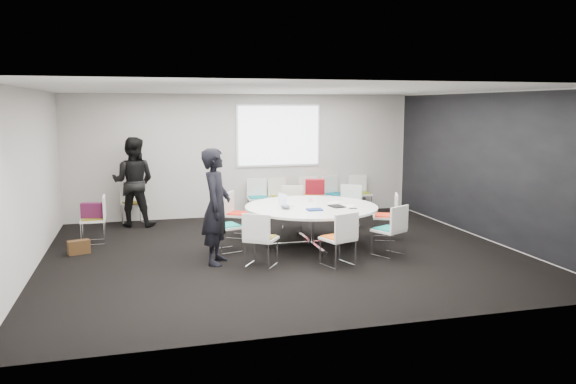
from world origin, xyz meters
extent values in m
cube|color=black|center=(0.00, 0.00, -0.02)|extent=(8.00, 7.00, 0.04)
cube|color=white|center=(0.00, 0.00, 2.82)|extent=(8.00, 7.00, 0.04)
cube|color=#B7B1AC|center=(0.00, 3.52, 1.40)|extent=(8.00, 0.04, 2.80)
cube|color=#B7B1AC|center=(0.00, -3.52, 1.40)|extent=(8.00, 0.04, 2.80)
cube|color=#B7B1AC|center=(-4.02, 0.00, 1.40)|extent=(0.04, 7.00, 2.80)
cube|color=#B7B1AC|center=(4.02, 0.00, 1.40)|extent=(0.04, 7.00, 2.80)
cube|color=black|center=(3.99, 0.00, 1.40)|extent=(0.01, 6.94, 2.74)
cube|color=silver|center=(0.63, 0.39, 0.04)|extent=(0.90, 0.90, 0.08)
cylinder|color=silver|center=(0.63, 0.39, 0.36)|extent=(0.10, 0.10, 0.65)
cylinder|color=white|center=(0.63, 0.39, 0.71)|extent=(2.41, 2.41, 0.04)
cube|color=white|center=(0.80, 3.46, 1.85)|extent=(1.90, 0.03, 1.35)
cube|color=silver|center=(2.12, 0.45, 0.21)|extent=(0.55, 0.55, 0.42)
cube|color=white|center=(2.12, 0.45, 0.44)|extent=(0.58, 0.59, 0.04)
cube|color=red|center=(2.12, 0.45, 0.47)|extent=(0.50, 0.51, 0.03)
cube|color=white|center=(2.32, 0.37, 0.67)|extent=(0.21, 0.44, 0.42)
cube|color=silver|center=(1.84, 1.62, 0.21)|extent=(0.59, 0.59, 0.42)
cube|color=white|center=(1.84, 1.62, 0.44)|extent=(0.63, 0.63, 0.04)
cube|color=#098478|center=(1.84, 1.62, 0.47)|extent=(0.55, 0.54, 0.03)
cube|color=white|center=(1.96, 1.79, 0.67)|extent=(0.39, 0.31, 0.42)
cube|color=silver|center=(0.66, 1.80, 0.21)|extent=(0.53, 0.53, 0.42)
cube|color=white|center=(0.66, 1.80, 0.44)|extent=(0.57, 0.56, 0.04)
cube|color=olive|center=(0.66, 1.80, 0.47)|extent=(0.50, 0.48, 0.03)
cube|color=white|center=(0.72, 2.00, 0.67)|extent=(0.45, 0.17, 0.42)
cube|color=silver|center=(-0.53, 1.36, 0.21)|extent=(0.58, 0.58, 0.42)
cube|color=white|center=(-0.53, 1.36, 0.44)|extent=(0.62, 0.62, 0.04)
cube|color=red|center=(-0.53, 1.36, 0.47)|extent=(0.54, 0.54, 0.03)
cube|color=white|center=(-0.70, 1.47, 0.67)|extent=(0.28, 0.41, 0.42)
cube|color=silver|center=(-0.93, 0.33, 0.21)|extent=(0.52, 0.52, 0.42)
cube|color=white|center=(-0.93, 0.33, 0.44)|extent=(0.55, 0.57, 0.04)
cube|color=#0C8175|center=(-0.93, 0.33, 0.47)|extent=(0.48, 0.49, 0.03)
cube|color=white|center=(-1.13, 0.27, 0.67)|extent=(0.17, 0.45, 0.42)
cube|color=silver|center=(-0.54, -0.73, 0.21)|extent=(0.58, 0.58, 0.42)
cube|color=white|center=(-0.54, -0.73, 0.44)|extent=(0.63, 0.62, 0.04)
cube|color=brown|center=(-0.54, -0.73, 0.47)|extent=(0.54, 0.54, 0.03)
cube|color=white|center=(-0.66, -0.90, 0.67)|extent=(0.40, 0.29, 0.42)
cube|color=silver|center=(0.64, -1.02, 0.21)|extent=(0.53, 0.53, 0.42)
cube|color=white|center=(0.64, -1.02, 0.44)|extent=(0.58, 0.57, 0.04)
cube|color=#CF5B15|center=(0.64, -1.02, 0.47)|extent=(0.50, 0.49, 0.03)
cube|color=white|center=(0.71, -1.21, 0.67)|extent=(0.45, 0.18, 0.42)
cube|color=silver|center=(1.69, -0.66, 0.21)|extent=(0.57, 0.57, 0.42)
cube|color=white|center=(1.69, -0.66, 0.44)|extent=(0.61, 0.60, 0.04)
cube|color=#0C8176|center=(1.69, -0.66, 0.47)|extent=(0.53, 0.52, 0.03)
cube|color=white|center=(1.79, -0.84, 0.67)|extent=(0.42, 0.25, 0.42)
cube|color=silver|center=(0.23, 3.15, 0.21)|extent=(0.44, 0.44, 0.42)
cube|color=white|center=(0.23, 3.15, 0.44)|extent=(0.48, 0.47, 0.04)
cube|color=#087577|center=(0.23, 3.15, 0.47)|extent=(0.42, 0.40, 0.03)
cube|color=white|center=(0.24, 3.36, 0.67)|extent=(0.46, 0.06, 0.42)
cube|color=silver|center=(0.77, 3.15, 0.21)|extent=(0.51, 0.51, 0.42)
cube|color=white|center=(0.77, 3.15, 0.44)|extent=(0.55, 0.54, 0.04)
cube|color=olive|center=(0.77, 3.15, 0.47)|extent=(0.48, 0.46, 0.03)
cube|color=white|center=(0.73, 3.35, 0.67)|extent=(0.46, 0.14, 0.42)
cube|color=silver|center=(1.51, 3.12, 0.21)|extent=(0.49, 0.49, 0.42)
cube|color=white|center=(1.51, 3.12, 0.44)|extent=(0.54, 0.52, 0.04)
cube|color=orange|center=(1.51, 3.12, 0.47)|extent=(0.47, 0.45, 0.03)
cube|color=white|center=(1.47, 3.33, 0.67)|extent=(0.46, 0.13, 0.42)
cube|color=silver|center=(2.09, 3.15, 0.21)|extent=(0.54, 0.54, 0.42)
cube|color=white|center=(2.09, 3.15, 0.44)|extent=(0.58, 0.57, 0.04)
cube|color=#096077|center=(2.09, 3.15, 0.47)|extent=(0.50, 0.49, 0.03)
cube|color=white|center=(2.02, 3.35, 0.67)|extent=(0.45, 0.19, 0.42)
cube|color=silver|center=(2.74, 3.15, 0.21)|extent=(0.42, 0.42, 0.42)
cube|color=white|center=(2.74, 3.15, 0.44)|extent=(0.46, 0.44, 0.04)
cube|color=olive|center=(2.74, 3.15, 0.47)|extent=(0.40, 0.38, 0.03)
cube|color=white|center=(2.74, 3.36, 0.67)|extent=(0.46, 0.04, 0.42)
cube|color=silver|center=(-3.23, 1.57, 0.21)|extent=(0.43, 0.43, 0.42)
cube|color=white|center=(-3.23, 1.57, 0.44)|extent=(0.45, 0.47, 0.04)
cube|color=olive|center=(-3.23, 1.57, 0.47)|extent=(0.39, 0.41, 0.03)
cube|color=white|center=(-3.02, 1.57, 0.67)|extent=(0.04, 0.46, 0.42)
cube|color=silver|center=(-2.50, 3.12, 0.21)|extent=(0.54, 0.54, 0.42)
cube|color=white|center=(-2.50, 3.12, 0.44)|extent=(0.59, 0.58, 0.04)
cube|color=brown|center=(-2.50, 3.12, 0.47)|extent=(0.51, 0.50, 0.03)
cube|color=white|center=(-2.57, 3.31, 0.67)|extent=(0.44, 0.20, 0.42)
imported|color=black|center=(-1.20, -0.37, 0.93)|extent=(0.65, 0.79, 1.87)
imported|color=black|center=(-2.50, 2.97, 0.94)|extent=(1.08, 0.94, 1.89)
imported|color=#333338|center=(0.18, 0.30, 0.74)|extent=(0.27, 0.37, 0.03)
cube|color=silver|center=(0.10, 0.41, 0.86)|extent=(0.09, 0.29, 0.22)
cube|color=black|center=(1.05, 0.17, 0.74)|extent=(0.27, 0.33, 0.02)
cube|color=navy|center=(0.56, -0.05, 0.74)|extent=(0.26, 0.21, 0.03)
cube|color=silver|center=(1.19, 0.63, 0.73)|extent=(0.37, 0.35, 0.00)
cube|color=white|center=(1.26, 0.18, 0.73)|extent=(0.35, 0.29, 0.00)
cylinder|color=white|center=(0.74, 0.78, 0.78)|extent=(0.08, 0.08, 0.09)
cube|color=black|center=(1.26, -0.07, 0.73)|extent=(0.15, 0.08, 0.01)
cube|color=#541639|center=(-3.23, 1.57, 0.62)|extent=(0.42, 0.23, 0.28)
cube|color=#432A15|center=(-3.42, 0.82, 0.12)|extent=(0.39, 0.26, 0.24)
cube|color=#AD1522|center=(1.51, 2.91, 0.70)|extent=(0.47, 0.28, 0.36)
camera|label=1|loc=(-2.37, -9.21, 2.52)|focal=35.00mm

